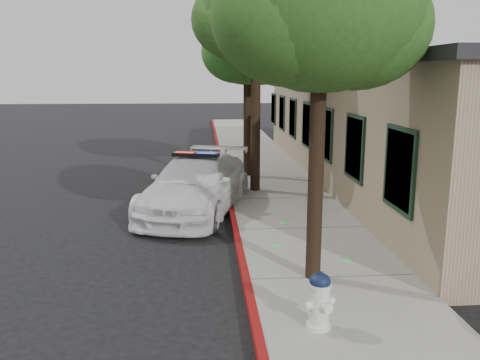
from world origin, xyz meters
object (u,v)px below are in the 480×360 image
object	(u,v)px
fire_hydrant	(320,300)
police_car	(196,185)
street_tree_near	(322,13)
clapboard_building	(410,122)
street_tree_far	(248,51)
street_tree_mid	(257,18)

from	to	relation	value
fire_hydrant	police_car	bearing A→B (deg)	83.60
fire_hydrant	street_tree_near	world-z (taller)	street_tree_near
clapboard_building	street_tree_far	xyz separation A→B (m)	(-5.76, 0.57, 2.47)
police_car	street_tree_far	world-z (taller)	street_tree_far
police_car	street_tree_near	distance (m)	6.88
fire_hydrant	street_tree_mid	xyz separation A→B (m)	(0.02, 9.06, 4.87)
clapboard_building	street_tree_near	bearing A→B (deg)	-121.04
clapboard_building	street_tree_mid	distance (m)	6.85
police_car	street_tree_far	size ratio (longest dim) A/B	0.98
clapboard_building	street_tree_far	size ratio (longest dim) A/B	3.53
street_tree_near	street_tree_mid	xyz separation A→B (m)	(-0.31, 7.20, 0.69)
fire_hydrant	street_tree_mid	world-z (taller)	street_tree_mid
police_car	street_tree_mid	distance (m)	5.43
fire_hydrant	street_tree_far	distance (m)	12.09
police_car	street_tree_near	size ratio (longest dim) A/B	0.94
police_car	street_tree_mid	world-z (taller)	street_tree_mid
street_tree_near	street_tree_far	world-z (taller)	street_tree_near
street_tree_mid	street_tree_far	distance (m)	2.50
fire_hydrant	street_tree_far	size ratio (longest dim) A/B	0.15
police_car	street_tree_near	bearing A→B (deg)	-50.74
fire_hydrant	street_tree_mid	bearing A→B (deg)	68.68
street_tree_far	clapboard_building	bearing A→B (deg)	-5.60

